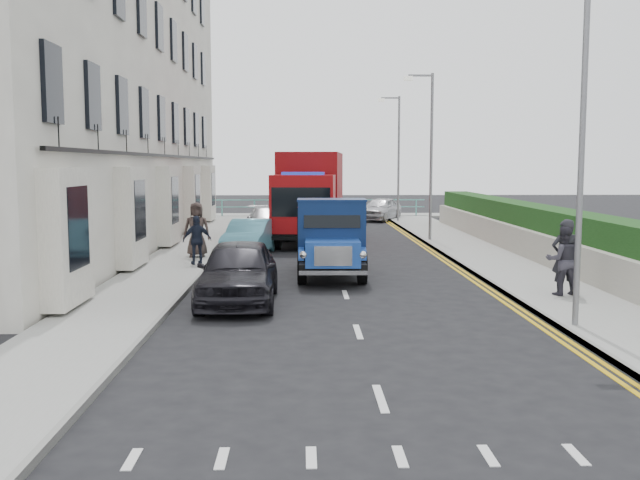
{
  "coord_description": "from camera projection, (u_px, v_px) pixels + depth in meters",
  "views": [
    {
      "loc": [
        -1.1,
        -15.68,
        3.28
      ],
      "look_at": [
        -0.65,
        1.91,
        1.4
      ],
      "focal_mm": 40.0,
      "sensor_mm": 36.0,
      "label": 1
    }
  ],
  "objects": [
    {
      "name": "promenade",
      "position": [
        319.0,
        215.0,
        44.78
      ],
      "size": [
        30.0,
        2.5,
        0.12
      ],
      "primitive_type": "cube",
      "color": "gray",
      "rests_on": "ground"
    },
    {
      "name": "pedestrian_east_near",
      "position": [
        565.0,
        257.0,
        17.19
      ],
      "size": [
        0.72,
        0.51,
        1.85
      ],
      "primitive_type": "imported",
      "rotation": [
        0.0,
        0.0,
        3.25
      ],
      "color": "black",
      "rests_on": "pavement_east"
    },
    {
      "name": "pedestrian_west_near",
      "position": [
        197.0,
        240.0,
        22.46
      ],
      "size": [
        0.98,
        0.66,
        1.54
      ],
      "primitive_type": "imported",
      "rotation": [
        0.0,
        0.0,
        3.48
      ],
      "color": "#1C2232",
      "rests_on": "pavement_west"
    },
    {
      "name": "terrace_west",
      "position": [
        88.0,
        64.0,
        27.88
      ],
      "size": [
        6.31,
        30.2,
        14.25
      ],
      "color": "silver",
      "rests_on": "ground"
    },
    {
      "name": "pavement_west",
      "position": [
        184.0,
        257.0,
        24.77
      ],
      "size": [
        2.4,
        38.0,
        0.12
      ],
      "primitive_type": "cube",
      "color": "gray",
      "rests_on": "ground"
    },
    {
      "name": "seafront_car_left",
      "position": [
        306.0,
        210.0,
        41.05
      ],
      "size": [
        2.22,
        4.71,
        1.3
      ],
      "primitive_type": "imported",
      "rotation": [
        0.0,
        0.0,
        3.13
      ],
      "color": "black",
      "rests_on": "ground"
    },
    {
      "name": "parked_car_rear",
      "position": [
        268.0,
        222.0,
        32.0
      ],
      "size": [
        2.42,
        4.91,
        1.37
      ],
      "primitive_type": "imported",
      "rotation": [
        0.0,
        0.0,
        0.11
      ],
      "color": "#AAAAAF",
      "rests_on": "ground"
    },
    {
      "name": "lamp_far",
      "position": [
        396.0,
        151.0,
        39.5
      ],
      "size": [
        1.23,
        0.18,
        7.0
      ],
      "color": "slate",
      "rests_on": "ground"
    },
    {
      "name": "pedestrian_west_far",
      "position": [
        197.0,
        230.0,
        24.25
      ],
      "size": [
        0.92,
        0.61,
        1.87
      ],
      "primitive_type": "imported",
      "rotation": [
        0.0,
        0.0,
        -0.01
      ],
      "color": "#3A2D2A",
      "rests_on": "pavement_west"
    },
    {
      "name": "seafront_railing",
      "position": [
        319.0,
        208.0,
        43.93
      ],
      "size": [
        13.0,
        0.08,
        1.11
      ],
      "color": "#59B2A5",
      "rests_on": "ground"
    },
    {
      "name": "sea_plane",
      "position": [
        312.0,
        195.0,
        75.6
      ],
      "size": [
        120.0,
        120.0,
        0.0
      ],
      "primitive_type": "plane",
      "color": "slate",
      "rests_on": "ground"
    },
    {
      "name": "pedestrian_east_far",
      "position": [
        563.0,
        260.0,
        17.17
      ],
      "size": [
        0.9,
        0.74,
        1.7
      ],
      "primitive_type": "imported",
      "rotation": [
        0.0,
        0.0,
        3.02
      ],
      "color": "#32303B",
      "rests_on": "pavement_east"
    },
    {
      "name": "garden_east",
      "position": [
        538.0,
        232.0,
        25.0
      ],
      "size": [
        1.45,
        28.0,
        1.75
      ],
      "color": "#B2AD9E",
      "rests_on": "ground"
    },
    {
      "name": "ground",
      "position": [
        351.0,
        311.0,
        15.96
      ],
      "size": [
        120.0,
        120.0,
        0.0
      ],
      "primitive_type": "plane",
      "color": "black",
      "rests_on": "ground"
    },
    {
      "name": "parked_car_front",
      "position": [
        238.0,
        272.0,
        16.81
      ],
      "size": [
        1.8,
        4.43,
        1.51
      ],
      "primitive_type": "imported",
      "rotation": [
        0.0,
        0.0,
        0.0
      ],
      "color": "black",
      "rests_on": "ground"
    },
    {
      "name": "red_lorry",
      "position": [
        310.0,
        195.0,
        29.95
      ],
      "size": [
        3.13,
        7.38,
        3.76
      ],
      "rotation": [
        0.0,
        0.0,
        -0.1
      ],
      "color": "black",
      "rests_on": "ground"
    },
    {
      "name": "lamp_near",
      "position": [
        576.0,
        126.0,
        13.66
      ],
      "size": [
        1.23,
        0.18,
        7.0
      ],
      "color": "slate",
      "rests_on": "ground"
    },
    {
      "name": "lamp_mid",
      "position": [
        428.0,
        147.0,
        29.56
      ],
      "size": [
        1.23,
        0.18,
        7.0
      ],
      "color": "slate",
      "rests_on": "ground"
    },
    {
      "name": "pavement_east",
      "position": [
        484.0,
        256.0,
        25.04
      ],
      "size": [
        2.6,
        38.0,
        0.12
      ],
      "primitive_type": "cube",
      "color": "gray",
      "rests_on": "ground"
    },
    {
      "name": "bedford_lorry",
      "position": [
        331.0,
        243.0,
        20.21
      ],
      "size": [
        2.01,
        4.85,
        2.27
      ],
      "rotation": [
        0.0,
        0.0,
        -0.02
      ],
      "color": "black",
      "rests_on": "ground"
    },
    {
      "name": "parked_car_mid",
      "position": [
        249.0,
        237.0,
        25.69
      ],
      "size": [
        1.89,
        4.05,
        1.29
      ],
      "primitive_type": "imported",
      "rotation": [
        0.0,
        0.0,
        -0.14
      ],
      "color": "#57A5BC",
      "rests_on": "ground"
    },
    {
      "name": "seafront_car_right",
      "position": [
        381.0,
        209.0,
        41.47
      ],
      "size": [
        3.14,
        4.31,
        1.36
      ],
      "primitive_type": "imported",
      "rotation": [
        0.0,
        0.0,
        -0.43
      ],
      "color": "silver",
      "rests_on": "ground"
    }
  ]
}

